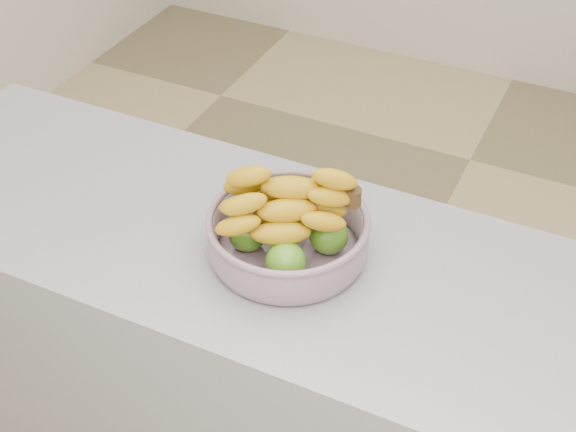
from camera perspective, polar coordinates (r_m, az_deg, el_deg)
name	(u,v)px	position (r m, az deg, el deg)	size (l,w,h in m)	color
ground	(366,359)	(2.65, 5.54, -10.07)	(4.00, 4.00, 0.00)	tan
counter	(294,394)	(1.98, 0.46, -12.51)	(2.00, 0.60, 0.90)	gray
fruit_bowl	(288,230)	(1.62, -0.02, -1.03)	(0.33, 0.33, 0.19)	#9EA7BD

